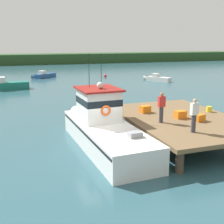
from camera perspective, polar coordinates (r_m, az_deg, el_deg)
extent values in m
plane|color=#2D5660|center=(15.56, -2.12, -6.77)|extent=(200.00, 200.00, 0.00)
cylinder|color=#4C3D2D|center=(12.76, 13.08, -9.44)|extent=(0.36, 0.36, 1.00)
cylinder|color=#4C3D2D|center=(19.79, 0.47, -0.77)|extent=(0.36, 0.36, 1.00)
cylinder|color=#4C3D2D|center=(22.04, 13.32, 0.35)|extent=(0.36, 0.36, 1.00)
cube|color=brown|center=(17.18, 13.34, -1.32)|extent=(6.00, 9.00, 0.20)
cube|color=white|center=(15.18, -1.10, -5.10)|extent=(2.87, 8.11, 1.10)
cone|color=white|center=(19.65, -6.16, -0.81)|extent=(1.18, 1.85, 1.10)
cube|color=black|center=(15.04, -1.11, -3.47)|extent=(2.88, 7.95, 0.12)
cube|color=white|center=(14.99, -1.11, -2.89)|extent=(2.91, 8.11, 0.12)
cube|color=silver|center=(15.88, -2.65, 1.17)|extent=(2.00, 2.29, 1.80)
cube|color=black|center=(15.81, -2.67, 2.28)|extent=(2.02, 2.31, 0.36)
cube|color=maroon|center=(15.70, -2.69, 4.55)|extent=(2.25, 2.60, 0.10)
sphere|color=white|center=(15.39, -2.33, 5.24)|extent=(0.36, 0.36, 0.36)
cylinder|color=black|center=(15.94, -4.53, 8.11)|extent=(0.03, 0.03, 1.80)
cylinder|color=black|center=(16.16, -2.13, 8.22)|extent=(0.03, 0.03, 1.80)
cube|color=#939399|center=(13.24, 4.51, -4.65)|extent=(0.62, 0.47, 0.36)
torus|color=orange|center=(12.39, 1.76, -6.51)|extent=(0.59, 0.59, 0.12)
torus|color=#EA5119|center=(14.83, -1.21, 0.28)|extent=(0.54, 0.13, 0.54)
cube|color=orange|center=(16.89, 13.22, -0.48)|extent=(0.63, 0.49, 0.42)
cube|color=orange|center=(16.55, 16.66, -1.06)|extent=(0.70, 0.59, 0.38)
cube|color=orange|center=(17.85, 6.50, 0.55)|extent=(0.67, 0.54, 0.42)
cylinder|color=yellow|center=(18.89, 18.46, 0.53)|extent=(0.32, 0.32, 0.34)
cylinder|color=#383842|center=(15.73, 9.60, -0.51)|extent=(0.22, 0.22, 0.86)
cube|color=red|center=(15.58, 9.70, 2.02)|extent=(0.36, 0.22, 0.56)
sphere|color=#9E7051|center=(15.51, 9.76, 3.43)|extent=(0.20, 0.20, 0.20)
cylinder|color=#383842|center=(14.39, 15.66, -2.18)|extent=(0.22, 0.22, 0.86)
cube|color=white|center=(14.22, 15.85, 0.58)|extent=(0.36, 0.22, 0.56)
sphere|color=tan|center=(14.14, 15.95, 2.12)|extent=(0.20, 0.20, 0.20)
cube|color=#285184|center=(46.31, -12.90, 6.96)|extent=(3.43, 2.98, 0.63)
cone|color=#285184|center=(44.85, -14.91, 6.64)|extent=(1.07, 1.03, 0.63)
cube|color=silver|center=(45.84, -13.49, 7.56)|extent=(1.23, 1.23, 0.47)
cube|color=#196B5B|center=(35.88, -19.75, 4.82)|extent=(4.79, 1.93, 0.85)
cube|color=white|center=(41.50, 9.18, 6.37)|extent=(2.65, 3.39, 0.61)
cone|color=white|center=(42.57, 6.74, 6.63)|extent=(0.95, 1.03, 0.61)
cube|color=silver|center=(41.73, 8.51, 7.17)|extent=(1.16, 1.15, 0.45)
sphere|color=silver|center=(21.66, -7.46, -0.54)|extent=(0.32, 0.32, 0.32)
sphere|color=red|center=(45.76, -1.32, 7.10)|extent=(0.44, 0.44, 0.44)
cube|color=#284723|center=(76.19, -16.15, 9.93)|extent=(120.00, 8.00, 2.40)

